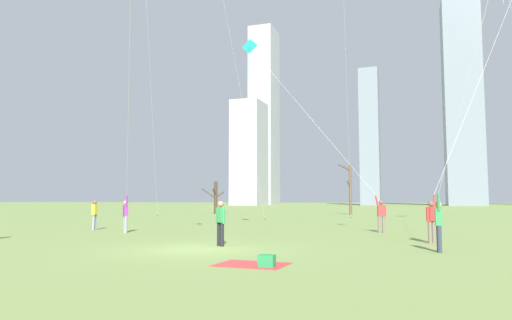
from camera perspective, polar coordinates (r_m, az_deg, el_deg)
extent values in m
plane|color=#7A934C|center=(16.11, -6.85, -10.81)|extent=(400.00, 400.00, 0.00)
cylinder|color=#33384C|center=(16.26, 21.50, -8.95)|extent=(0.14, 0.14, 0.85)
cylinder|color=#33384C|center=(16.04, 21.57, -9.01)|extent=(0.14, 0.14, 0.85)
cube|color=#338C4C|center=(16.11, 21.46, -6.52)|extent=(0.21, 0.35, 0.54)
sphere|color=tan|center=(16.10, 21.42, -5.13)|extent=(0.22, 0.22, 0.22)
cylinder|color=#338C4C|center=(16.32, 21.40, -6.61)|extent=(0.09, 0.09, 0.55)
cylinder|color=#338C4C|center=(15.89, 21.48, -4.84)|extent=(0.10, 0.21, 0.56)
cylinder|color=#726656|center=(19.20, 20.54, -8.29)|extent=(0.14, 0.14, 0.85)
cylinder|color=#726656|center=(19.38, 20.93, -8.24)|extent=(0.14, 0.14, 0.85)
cube|color=red|center=(19.26, 20.68, -6.20)|extent=(0.37, 0.39, 0.54)
sphere|color=brown|center=(19.25, 20.64, -5.04)|extent=(0.22, 0.22, 0.22)
cylinder|color=red|center=(19.09, 20.31, -6.33)|extent=(0.09, 0.09, 0.55)
cylinder|color=red|center=(19.42, 21.00, -4.78)|extent=(0.20, 0.21, 0.56)
cylinder|color=silver|center=(24.52, 27.81, 14.20)|extent=(6.45, 7.02, 15.21)
cylinder|color=gray|center=(24.67, -15.79, -7.57)|extent=(0.14, 0.14, 0.85)
cylinder|color=gray|center=(24.46, -15.69, -7.60)|extent=(0.14, 0.14, 0.85)
cube|color=purple|center=(24.54, -15.70, -5.96)|extent=(0.38, 0.38, 0.54)
sphere|color=tan|center=(24.53, -15.68, -5.05)|extent=(0.22, 0.22, 0.22)
cylinder|color=purple|center=(24.74, -15.81, -6.03)|extent=(0.09, 0.09, 0.55)
cylinder|color=purple|center=(24.33, -15.57, -4.86)|extent=(0.21, 0.21, 0.56)
cylinder|color=silver|center=(19.08, -15.19, 16.48)|extent=(7.22, 10.89, 13.45)
cylinder|color=#726656|center=(24.58, 15.38, -7.59)|extent=(0.14, 0.14, 0.85)
cylinder|color=#726656|center=(24.52, 14.88, -7.61)|extent=(0.14, 0.14, 0.85)
cube|color=red|center=(24.53, 15.09, -5.98)|extent=(0.39, 0.30, 0.54)
sphere|color=brown|center=(24.52, 15.07, -5.07)|extent=(0.22, 0.22, 0.22)
cylinder|color=red|center=(24.58, 15.57, -6.04)|extent=(0.09, 0.09, 0.55)
cylinder|color=red|center=(24.47, 14.59, -4.88)|extent=(0.22, 0.15, 0.56)
cube|color=teal|center=(26.25, -0.79, 13.77)|extent=(1.01, 0.43, 0.97)
cylinder|color=black|center=(26.25, -0.79, 13.77)|extent=(0.07, 0.36, 0.60)
cylinder|color=teal|center=(25.74, -0.89, 11.66)|extent=(0.02, 0.02, 1.43)
cylinder|color=silver|center=(24.82, 6.72, 5.10)|extent=(6.55, 0.92, 8.21)
cylinder|color=black|center=(17.10, -4.57, -9.05)|extent=(0.14, 0.14, 0.85)
cylinder|color=black|center=(16.91, -4.19, -9.10)|extent=(0.14, 0.14, 0.85)
cube|color=#338C4C|center=(16.97, -4.36, -6.73)|extent=(0.39, 0.36, 0.54)
sphere|color=#9E7051|center=(16.96, -4.36, -5.41)|extent=(0.22, 0.22, 0.22)
cylinder|color=#338C4C|center=(17.15, -4.73, -6.82)|extent=(0.09, 0.09, 0.55)
cylinder|color=#338C4C|center=(16.79, -3.99, -6.86)|extent=(0.09, 0.09, 0.55)
cylinder|color=gray|center=(27.30, -19.09, -7.20)|extent=(0.14, 0.14, 0.85)
cylinder|color=gray|center=(27.11, -19.31, -7.22)|extent=(0.14, 0.14, 0.85)
cube|color=yellow|center=(27.18, -19.16, -5.75)|extent=(0.25, 0.37, 0.54)
sphere|color=brown|center=(27.17, -19.14, -4.93)|extent=(0.22, 0.22, 0.22)
cylinder|color=yellow|center=(27.36, -18.95, -5.81)|extent=(0.09, 0.09, 0.55)
cylinder|color=yellow|center=(27.00, -19.38, -5.82)|extent=(0.09, 0.09, 0.55)
cylinder|color=silver|center=(47.83, -12.90, 11.24)|extent=(0.26, 4.39, 29.54)
cylinder|color=#3F3833|center=(47.97, -12.00, -6.67)|extent=(0.10, 0.10, 0.08)
cylinder|color=silver|center=(38.34, -1.72, 7.52)|extent=(2.50, 4.49, 19.68)
cylinder|color=#3F3833|center=(39.22, 1.10, -7.22)|extent=(0.10, 0.10, 0.08)
cylinder|color=silver|center=(42.18, 10.94, 12.43)|extent=(0.19, 5.38, 28.17)
cylinder|color=#3F3833|center=(43.02, 11.59, -6.91)|extent=(0.10, 0.10, 0.08)
cube|color=#CC3838|center=(12.30, -0.53, -12.70)|extent=(1.87, 1.50, 0.01)
cube|color=#268C4C|center=(11.85, 1.33, -12.25)|extent=(0.40, 0.28, 0.30)
cylinder|color=#423326|center=(53.17, -4.97, -4.63)|extent=(0.39, 0.39, 3.67)
cylinder|color=#423326|center=(52.78, -5.12, -3.95)|extent=(0.23, 0.96, 0.84)
cylinder|color=#423326|center=(53.32, -4.45, -4.25)|extent=(0.93, 0.83, 0.85)
cylinder|color=#423326|center=(53.16, -5.83, -4.10)|extent=(1.56, 0.81, 1.20)
cylinder|color=brown|center=(51.63, 11.50, -3.60)|extent=(0.29, 0.29, 5.37)
cylinder|color=brown|center=(51.17, 10.79, -0.92)|extent=(1.19, 1.39, 0.71)
cylinder|color=brown|center=(52.25, 11.10, -1.06)|extent=(0.91, 1.07, 0.79)
cylinder|color=brown|center=(51.30, 11.31, -2.94)|extent=(0.40, 0.86, 0.81)
cube|color=gray|center=(132.45, 23.98, 6.57)|extent=(9.04, 9.89, 53.72)
cube|color=gray|center=(130.75, 13.79, 2.73)|extent=(5.07, 7.59, 37.02)
cube|color=#B2B2B7|center=(144.58, 0.99, 5.42)|extent=(7.30, 10.05, 54.66)
cube|color=#B2B2B7|center=(128.45, -0.85, 0.83)|extent=(7.87, 10.45, 28.58)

